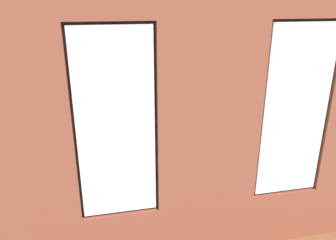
# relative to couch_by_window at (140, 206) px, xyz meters

# --- Properties ---
(ground_plane) EXTENTS (6.86, 6.35, 0.10)m
(ground_plane) POSITION_rel_couch_by_window_xyz_m (-0.74, -2.14, -0.38)
(ground_plane) COLOR brown
(brick_wall_with_windows) EXTENTS (6.26, 0.30, 3.46)m
(brick_wall_with_windows) POSITION_rel_couch_by_window_xyz_m (-0.74, 0.65, 1.38)
(brick_wall_with_windows) COLOR brown
(brick_wall_with_windows) RESTS_ON ground_plane
(couch_by_window) EXTENTS (2.09, 0.87, 0.80)m
(couch_by_window) POSITION_rel_couch_by_window_xyz_m (0.00, 0.00, 0.00)
(couch_by_window) COLOR black
(couch_by_window) RESTS_ON ground_plane
(couch_left) EXTENTS (0.96, 1.76, 0.80)m
(couch_left) POSITION_rel_couch_by_window_xyz_m (-3.17, -1.93, 0.00)
(couch_left) COLOR black
(couch_left) RESTS_ON ground_plane
(coffee_table) EXTENTS (1.37, 0.90, 0.41)m
(coffee_table) POSITION_rel_couch_by_window_xyz_m (-0.89, -2.23, 0.04)
(coffee_table) COLOR #A87547
(coffee_table) RESTS_ON ground_plane
(cup_ceramic) EXTENTS (0.07, 0.07, 0.09)m
(cup_ceramic) POSITION_rel_couch_by_window_xyz_m (-0.99, -2.10, 0.13)
(cup_ceramic) COLOR #B23D38
(cup_ceramic) RESTS_ON coffee_table
(candle_jar) EXTENTS (0.08, 0.08, 0.12)m
(candle_jar) POSITION_rel_couch_by_window_xyz_m (-0.48, -2.10, 0.15)
(candle_jar) COLOR #B7333D
(candle_jar) RESTS_ON coffee_table
(table_plant_small) EXTENTS (0.13, 0.13, 0.20)m
(table_plant_small) POSITION_rel_couch_by_window_xyz_m (-1.27, -2.39, 0.19)
(table_plant_small) COLOR #47423D
(table_plant_small) RESTS_ON coffee_table
(remote_silver) EXTENTS (0.18, 0.10, 0.02)m
(remote_silver) POSITION_rel_couch_by_window_xyz_m (-0.89, -2.23, 0.10)
(remote_silver) COLOR #B2B2B7
(remote_silver) RESTS_ON coffee_table
(media_console) EXTENTS (1.09, 0.42, 0.46)m
(media_console) POSITION_rel_couch_by_window_xyz_m (2.05, -2.27, -0.10)
(media_console) COLOR black
(media_console) RESTS_ON ground_plane
(tv_flatscreen) EXTENTS (1.23, 0.20, 0.84)m
(tv_flatscreen) POSITION_rel_couch_by_window_xyz_m (2.05, -2.27, 0.56)
(tv_flatscreen) COLOR black
(tv_flatscreen) RESTS_ON media_console
(papasan_chair) EXTENTS (1.09, 1.09, 0.69)m
(papasan_chair) POSITION_rel_couch_by_window_xyz_m (-0.27, -4.27, 0.11)
(papasan_chair) COLOR olive
(papasan_chair) RESTS_ON ground_plane
(potted_plant_by_left_couch) EXTENTS (0.37, 0.37, 0.58)m
(potted_plant_by_left_couch) POSITION_rel_couch_by_window_xyz_m (-2.77, -3.23, 0.08)
(potted_plant_by_left_couch) COLOR brown
(potted_plant_by_left_couch) RESTS_ON ground_plane
(potted_plant_corner_near_left) EXTENTS (0.88, 1.14, 1.54)m
(potted_plant_corner_near_left) POSITION_rel_couch_by_window_xyz_m (-3.32, -4.32, 0.52)
(potted_plant_corner_near_left) COLOR gray
(potted_plant_corner_near_left) RESTS_ON ground_plane
(potted_plant_between_couches) EXTENTS (1.01, 1.17, 1.57)m
(potted_plant_between_couches) POSITION_rel_couch_by_window_xyz_m (-1.49, -0.05, 0.41)
(potted_plant_between_couches) COLOR brown
(potted_plant_between_couches) RESTS_ON ground_plane
(potted_plant_foreground_right) EXTENTS (0.72, 0.72, 1.17)m
(potted_plant_foreground_right) POSITION_rel_couch_by_window_xyz_m (1.74, -4.27, 0.15)
(potted_plant_foreground_right) COLOR #9E5638
(potted_plant_foreground_right) RESTS_ON ground_plane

